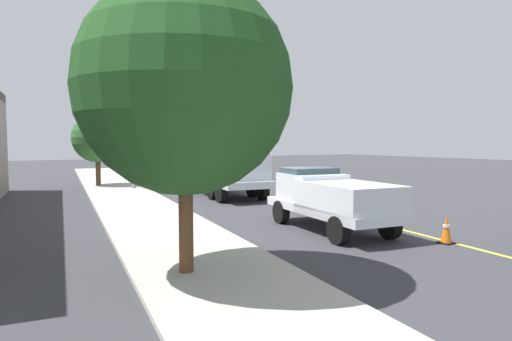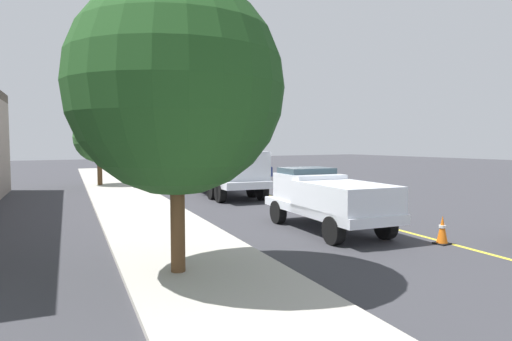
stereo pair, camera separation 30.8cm
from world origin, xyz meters
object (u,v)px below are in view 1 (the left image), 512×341
(traffic_cone_leading, at_px, (446,230))
(traffic_cone_mid_front, at_px, (226,180))
(traffic_signal_mast, at_px, (139,90))
(passing_minivan, at_px, (247,168))
(utility_bucket_truck, at_px, (223,167))
(service_pickup_truck, at_px, (331,198))

(traffic_cone_leading, bearing_deg, traffic_cone_mid_front, -6.34)
(traffic_signal_mast, bearing_deg, traffic_cone_mid_front, -78.39)
(passing_minivan, height_order, traffic_signal_mast, traffic_signal_mast)
(traffic_signal_mast, bearing_deg, traffic_cone_leading, -166.34)
(traffic_cone_leading, height_order, traffic_cone_mid_front, traffic_cone_mid_front)
(utility_bucket_truck, xyz_separation_m, passing_minivan, (7.58, -5.92, -0.63))
(passing_minivan, relative_size, traffic_cone_mid_front, 5.91)
(traffic_cone_leading, xyz_separation_m, traffic_signal_mast, (16.88, 4.10, 5.53))
(service_pickup_truck, xyz_separation_m, passing_minivan, (18.49, -7.35, -0.15))
(traffic_cone_leading, bearing_deg, utility_bucket_truck, 0.86)
(utility_bucket_truck, relative_size, service_pickup_truck, 1.45)
(utility_bucket_truck, relative_size, traffic_cone_leading, 10.04)
(utility_bucket_truck, bearing_deg, traffic_cone_mid_front, -29.11)
(utility_bucket_truck, distance_m, passing_minivan, 9.64)
(traffic_cone_mid_front, bearing_deg, traffic_signal_mast, 101.61)
(utility_bucket_truck, xyz_separation_m, traffic_signal_mast, (2.74, 3.89, 4.34))
(service_pickup_truck, height_order, passing_minivan, service_pickup_truck)
(utility_bucket_truck, height_order, service_pickup_truck, utility_bucket_truck)
(service_pickup_truck, distance_m, traffic_cone_leading, 3.69)
(utility_bucket_truck, height_order, passing_minivan, utility_bucket_truck)
(service_pickup_truck, relative_size, passing_minivan, 1.16)
(passing_minivan, distance_m, traffic_signal_mast, 12.02)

